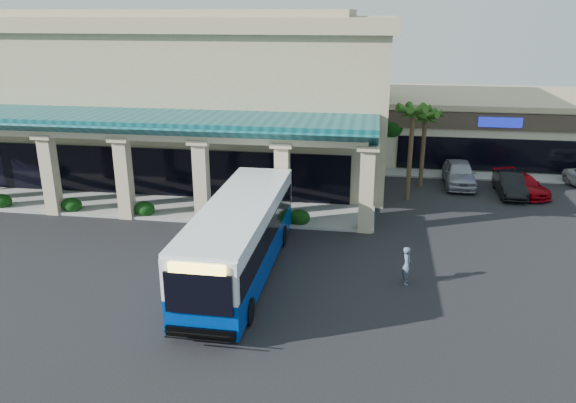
% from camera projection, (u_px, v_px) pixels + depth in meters
% --- Properties ---
extents(ground, '(110.00, 110.00, 0.00)m').
position_uv_depth(ground, '(233.00, 264.00, 26.29)').
color(ground, black).
extents(main_building, '(30.80, 14.80, 11.35)m').
position_uv_depth(main_building, '(177.00, 92.00, 40.59)').
color(main_building, tan).
rests_on(main_building, ground).
extents(arcade, '(30.00, 6.20, 5.70)m').
position_uv_depth(arcade, '(127.00, 162.00, 32.90)').
color(arcade, '#0C444B').
rests_on(arcade, ground).
extents(strip_mall, '(22.50, 12.50, 4.90)m').
position_uv_depth(strip_mall, '(522.00, 126.00, 45.31)').
color(strip_mall, beige).
rests_on(strip_mall, ground).
extents(palm_0, '(2.40, 2.40, 6.60)m').
position_uv_depth(palm_0, '(411.00, 148.00, 34.27)').
color(palm_0, '#214612').
rests_on(palm_0, ground).
extents(palm_1, '(2.40, 2.40, 5.80)m').
position_uv_depth(palm_1, '(423.00, 144.00, 37.05)').
color(palm_1, '#214612').
rests_on(palm_1, ground).
extents(broadleaf_tree, '(2.60, 2.60, 4.81)m').
position_uv_depth(broadleaf_tree, '(391.00, 135.00, 42.18)').
color(broadleaf_tree, black).
rests_on(broadleaf_tree, ground).
extents(transit_bus, '(2.94, 12.24, 3.41)m').
position_uv_depth(transit_bus, '(240.00, 240.00, 24.71)').
color(transit_bus, '#002F99').
rests_on(transit_bus, ground).
extents(pedestrian, '(0.42, 0.63, 1.71)m').
position_uv_depth(pedestrian, '(407.00, 265.00, 24.18)').
color(pedestrian, '#4A586A').
rests_on(pedestrian, ground).
extents(car_silver, '(2.08, 4.98, 1.69)m').
position_uv_depth(car_silver, '(459.00, 173.00, 37.91)').
color(car_silver, '#9897A6').
rests_on(car_silver, ground).
extents(car_white, '(1.50, 4.26, 1.40)m').
position_uv_depth(car_white, '(510.00, 184.00, 35.95)').
color(car_white, black).
rests_on(car_white, ground).
extents(car_red, '(3.42, 4.76, 1.28)m').
position_uv_depth(car_red, '(522.00, 184.00, 36.17)').
color(car_red, '#8B020B').
rests_on(car_red, ground).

